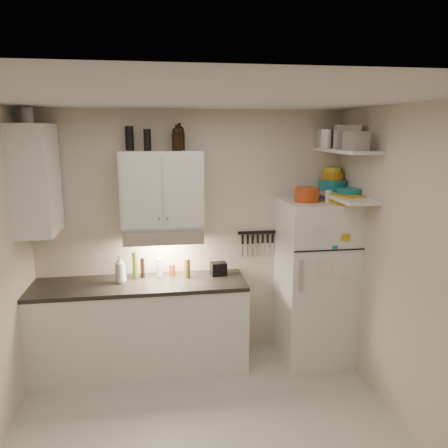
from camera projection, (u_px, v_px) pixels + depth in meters
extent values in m
cube|color=beige|center=(210.00, 443.00, 3.42)|extent=(3.20, 3.00, 0.02)
cube|color=silver|center=(207.00, 96.00, 2.87)|extent=(3.20, 3.00, 0.02)
cube|color=beige|center=(192.00, 236.00, 4.61)|extent=(3.20, 0.02, 2.60)
cube|color=beige|center=(415.00, 274.00, 3.38)|extent=(0.02, 3.00, 2.60)
cube|color=white|center=(141.00, 328.00, 4.41)|extent=(2.10, 0.60, 0.88)
cube|color=black|center=(139.00, 285.00, 4.31)|extent=(2.10, 0.62, 0.04)
cube|color=white|center=(162.00, 189.00, 4.28)|extent=(0.80, 0.33, 0.75)
cube|color=white|center=(36.00, 180.00, 3.96)|extent=(0.33, 0.55, 1.00)
cube|color=silver|center=(163.00, 234.00, 4.31)|extent=(0.76, 0.46, 0.12)
cube|color=white|center=(315.00, 281.00, 4.55)|extent=(0.70, 0.68, 1.70)
cube|color=white|center=(346.00, 151.00, 4.16)|extent=(0.30, 0.95, 0.03)
cube|color=white|center=(344.00, 196.00, 4.26)|extent=(0.30, 0.95, 0.03)
cube|color=black|center=(257.00, 232.00, 4.68)|extent=(0.42, 0.02, 0.03)
cylinder|color=#AD3B14|center=(307.00, 194.00, 4.31)|extent=(0.26, 0.26, 0.14)
cube|color=gold|center=(348.00, 200.00, 4.16)|extent=(0.27, 0.31, 0.09)
cylinder|color=silver|center=(328.00, 196.00, 4.30)|extent=(0.08, 0.08, 0.11)
cylinder|color=silver|center=(328.00, 139.00, 4.48)|extent=(0.34, 0.34, 0.19)
cube|color=#AAAAAD|center=(347.00, 137.00, 4.13)|extent=(0.27, 0.25, 0.23)
cube|color=#AAAAAD|center=(356.00, 141.00, 3.83)|extent=(0.20, 0.20, 0.17)
cylinder|color=#17747F|center=(332.00, 185.00, 4.55)|extent=(0.28, 0.28, 0.11)
cylinder|color=orange|center=(332.00, 176.00, 4.58)|extent=(0.23, 0.23, 0.07)
cylinder|color=gold|center=(333.00, 170.00, 4.57)|extent=(0.18, 0.18, 0.06)
cylinder|color=#17747F|center=(350.00, 191.00, 4.28)|extent=(0.33, 0.33, 0.06)
cylinder|color=black|center=(147.00, 140.00, 4.18)|extent=(0.09, 0.09, 0.20)
cylinder|color=black|center=(130.00, 138.00, 4.19)|extent=(0.08, 0.08, 0.23)
cylinder|color=silver|center=(27.00, 115.00, 3.87)|extent=(0.11, 0.11, 0.14)
imported|color=white|center=(120.00, 267.00, 4.27)|extent=(0.14, 0.14, 0.32)
cylinder|color=brown|center=(187.00, 268.00, 4.42)|extent=(0.08, 0.08, 0.20)
cylinder|color=#4A5F17|center=(135.00, 265.00, 4.40)|extent=(0.07, 0.07, 0.28)
cylinder|color=black|center=(143.00, 268.00, 4.43)|extent=(0.05, 0.05, 0.21)
cylinder|color=silver|center=(159.00, 268.00, 4.47)|extent=(0.07, 0.07, 0.19)
cylinder|color=#AD3B14|center=(172.00, 270.00, 4.49)|extent=(0.08, 0.08, 0.12)
cube|color=black|center=(219.00, 269.00, 4.52)|extent=(0.17, 0.13, 0.14)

